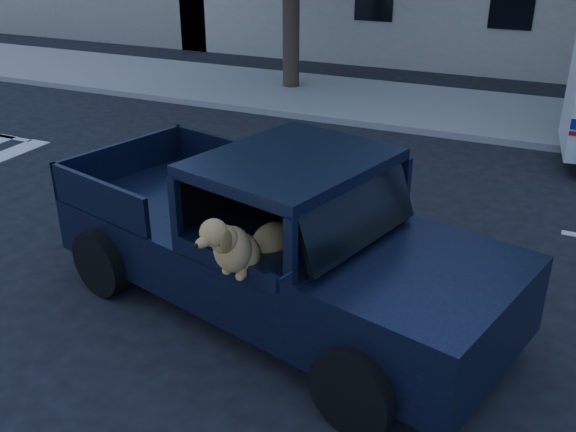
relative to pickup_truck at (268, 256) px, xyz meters
name	(u,v)px	position (x,y,z in m)	size (l,w,h in m)	color
ground	(267,296)	(-0.10, 0.17, -0.67)	(120.00, 120.00, 0.00)	black
far_sidewalk	(435,108)	(-0.10, 9.37, -0.59)	(60.00, 4.00, 0.15)	gray
lane_stripes	(479,218)	(1.90, 3.57, -0.66)	(21.60, 0.14, 0.01)	silver
pickup_truck	(268,256)	(0.00, 0.00, 0.00)	(5.86, 3.52, 1.97)	black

